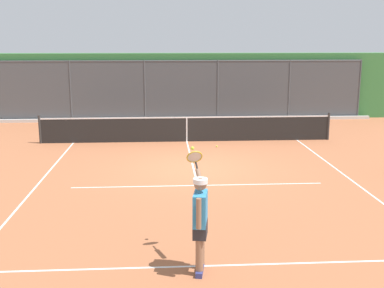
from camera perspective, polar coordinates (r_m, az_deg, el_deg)
The scene contains 6 objects.
ground_plane at distance 14.48m, azimuth 0.19°, elevation -2.96°, with size 60.00×60.00×0.00m, color #A8603D.
court_line_markings at distance 12.53m, azimuth 0.80°, elevation -5.39°, with size 8.67×10.37×0.01m.
fence_backdrop at distance 23.65m, azimuth -1.34°, elevation 6.90°, with size 20.51×1.37×3.19m.
tennis_net at distance 18.24m, azimuth -0.63°, elevation 1.83°, with size 11.14×0.09×1.07m.
tennis_player at distance 7.95m, azimuth 0.97°, elevation -8.78°, with size 0.34×1.40×1.93m.
tennis_ball_by_sideline at distance 17.36m, azimuth 2.97°, elevation -0.28°, with size 0.07×0.07×0.07m, color #D6E042.
Camera 1 is at (0.92, 13.94, 3.82)m, focal length 44.65 mm.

